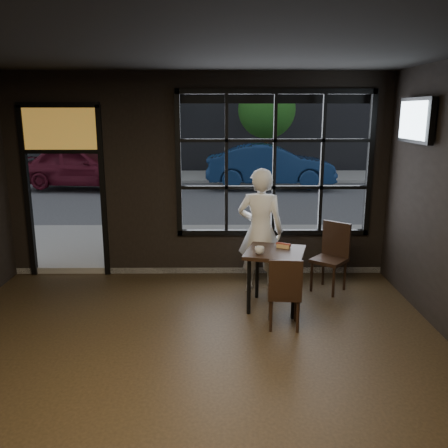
{
  "coord_description": "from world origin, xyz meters",
  "views": [
    {
      "loc": [
        0.35,
        -3.92,
        2.62
      ],
      "look_at": [
        0.4,
        2.2,
        1.15
      ],
      "focal_mm": 38.0,
      "sensor_mm": 36.0,
      "label": 1
    }
  ],
  "objects_px": {
    "man": "(260,231)",
    "navy_car": "(270,166)",
    "cafe_table": "(274,279)",
    "chair_near": "(284,292)"
  },
  "relations": [
    {
      "from": "man",
      "to": "navy_car",
      "type": "distance_m",
      "value": 9.46
    },
    {
      "from": "chair_near",
      "to": "man",
      "type": "bearing_deg",
      "value": -76.09
    },
    {
      "from": "chair_near",
      "to": "man",
      "type": "xyz_separation_m",
      "value": [
        -0.2,
        1.21,
        0.46
      ]
    },
    {
      "from": "cafe_table",
      "to": "chair_near",
      "type": "xyz_separation_m",
      "value": [
        0.05,
        -0.58,
        0.05
      ]
    },
    {
      "from": "navy_car",
      "to": "man",
      "type": "bearing_deg",
      "value": 174.94
    },
    {
      "from": "man",
      "to": "navy_car",
      "type": "height_order",
      "value": "man"
    },
    {
      "from": "cafe_table",
      "to": "navy_car",
      "type": "xyz_separation_m",
      "value": [
        0.97,
        10.02,
        0.4
      ]
    },
    {
      "from": "chair_near",
      "to": "navy_car",
      "type": "height_order",
      "value": "navy_car"
    },
    {
      "from": "chair_near",
      "to": "navy_car",
      "type": "xyz_separation_m",
      "value": [
        0.92,
        10.6,
        0.35
      ]
    },
    {
      "from": "cafe_table",
      "to": "navy_car",
      "type": "distance_m",
      "value": 10.07
    }
  ]
}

